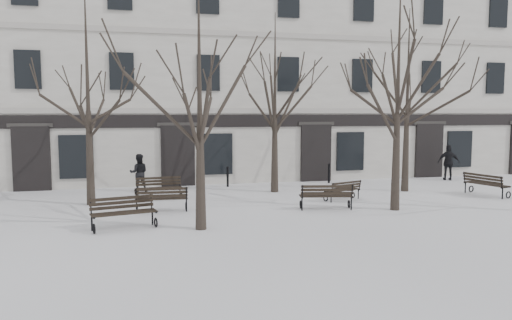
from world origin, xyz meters
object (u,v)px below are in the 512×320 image
object	(u,v)px
bench_0	(124,212)
tree_1	(199,71)
bench_4	(343,190)
tree_2	(399,65)
bench_1	(162,198)
bench_2	(326,196)
bench_5	(485,184)
bench_3	(159,187)

from	to	relation	value
bench_0	tree_1	bearing A→B (deg)	-28.35
bench_4	bench_0	bearing A→B (deg)	-1.16
tree_2	bench_1	world-z (taller)	tree_2
bench_2	tree_1	bearing A→B (deg)	33.38
bench_0	bench_1	bearing A→B (deg)	48.28
bench_0	bench_5	xyz separation A→B (m)	(14.76, 2.57, -0.01)
tree_2	bench_5	size ratio (longest dim) A/B	4.16
tree_1	bench_1	xyz separation A→B (m)	(-1.02, 2.92, -4.25)
tree_1	bench_3	world-z (taller)	tree_1
tree_2	bench_5	bearing A→B (deg)	19.43
tree_2	bench_0	world-z (taller)	tree_2
bench_0	bench_2	world-z (taller)	bench_0
tree_1	tree_2	bearing A→B (deg)	10.42
bench_2	tree_2	bearing A→B (deg)	176.96
bench_0	bench_3	distance (m)	5.08
tree_2	bench_4	size ratio (longest dim) A/B	4.99
tree_1	tree_2	xyz separation A→B (m)	(7.23, 1.33, 0.43)
bench_0	bench_4	distance (m)	8.98
bench_5	bench_2	bearing A→B (deg)	84.67
bench_1	bench_4	world-z (taller)	bench_1
bench_0	bench_3	size ratio (longest dim) A/B	1.09
bench_2	bench_5	distance (m)	7.78
tree_2	bench_0	size ratio (longest dim) A/B	4.09
bench_2	bench_4	distance (m)	2.14
bench_2	bench_4	size ratio (longest dim) A/B	1.19
tree_1	bench_5	size ratio (longest dim) A/B	3.82
bench_5	bench_0	bearing A→B (deg)	85.37
tree_2	bench_5	xyz separation A→B (m)	(5.26, 1.86, -4.66)
bench_3	bench_5	size ratio (longest dim) A/B	0.94
bench_1	tree_2	bearing A→B (deg)	171.98
tree_2	bench_4	bearing A→B (deg)	114.56
bench_3	bench_5	world-z (taller)	bench_5
bench_4	bench_5	size ratio (longest dim) A/B	0.83
bench_0	bench_1	xyz separation A→B (m)	(1.26, 2.30, -0.03)
bench_1	bench_3	bearing A→B (deg)	-87.98
bench_1	bench_4	bearing A→B (deg)	-171.85
tree_1	bench_4	distance (m)	8.36
tree_2	bench_0	distance (m)	10.60
bench_5	bench_4	bearing A→B (deg)	71.89
tree_2	bench_2	size ratio (longest dim) A/B	4.18
bench_4	bench_5	distance (m)	6.31
tree_2	bench_1	xyz separation A→B (m)	(-8.24, 1.59, -4.68)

